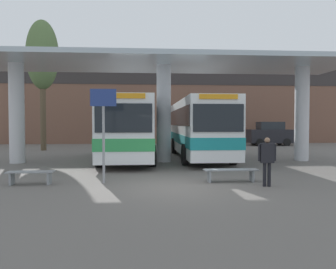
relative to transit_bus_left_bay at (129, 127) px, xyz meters
The scene contains 11 objects.
ground_plane 8.57m from the transit_bus_left_bay, 76.44° to the right, with size 100.00×100.00×0.00m, color #605B56.
townhouse_backdrop 15.35m from the transit_bus_left_bay, 82.55° to the left, with size 40.00×0.58×7.95m.
station_canopy 3.56m from the transit_bus_left_bay, 28.14° to the right, with size 20.53×5.74×5.49m.
transit_bus_left_bay is the anchor object (origin of this frame).
transit_bus_center_bay 4.21m from the transit_bus_left_bay, ahead, with size 2.74×10.85×3.41m.
waiting_bench_near_pillar 8.09m from the transit_bus_left_bay, 112.16° to the right, with size 1.57×0.44×0.46m.
waiting_bench_mid_platform 8.51m from the transit_bus_left_bay, 61.54° to the right, with size 1.95×0.44×0.46m.
info_sign_platform 7.31m from the transit_bus_left_bay, 94.09° to the right, with size 0.90×0.09×3.30m.
pedestrian_waiting 9.68m from the transit_bus_left_bay, 58.98° to the right, with size 0.61×0.28×1.64m.
poplar_tree_behind_left 11.19m from the transit_bus_left_bay, 134.33° to the left, with size 2.42×2.42×10.00m.
parked_car_street 17.04m from the transit_bus_left_bay, 41.46° to the left, with size 4.14×1.99×2.23m.
Camera 1 is at (-1.06, -10.70, 2.11)m, focal length 35.00 mm.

